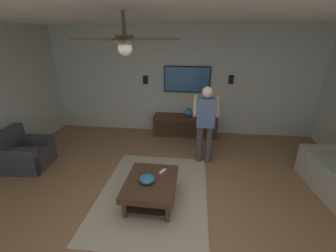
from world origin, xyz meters
The scene contains 15 objects.
ground_plane centered at (0.00, 0.00, 0.00)m, with size 8.46×8.46×0.00m, color olive.
wall_back_tv centered at (3.22, 0.00, 1.40)m, with size 0.10×7.25×2.81m, color #B2B7AD.
ceiling_slab centered at (0.00, 0.00, 2.86)m, with size 6.55×7.25×0.10m, color white.
area_rug centered at (0.33, 0.24, 0.01)m, with size 2.45×1.82×0.01m, color tan.
armchair centered at (0.87, 3.02, 0.28)m, with size 0.87×0.88×0.82m.
coffee_table centered at (0.13, 0.24, 0.30)m, with size 1.00×0.80×0.40m.
media_console centered at (2.89, -0.16, 0.28)m, with size 0.45×1.70×0.55m.
tv centered at (3.13, -0.16, 1.48)m, with size 0.05×1.21×0.68m.
person_standing centered at (1.54, -0.63, 0.93)m, with size 0.53×0.53×1.64m.
bowl centered at (0.09, 0.29, 0.46)m, with size 0.25×0.25×0.11m, color teal.
remote_white centered at (0.40, 0.09, 0.41)m, with size 0.15×0.04×0.02m, color white.
vase_round centered at (2.89, -0.25, 0.66)m, with size 0.22×0.22×0.22m, color teal.
wall_speaker_left centered at (3.14, -1.29, 1.50)m, with size 0.06×0.12×0.22m, color black.
wall_speaker_right centered at (3.14, 0.95, 1.45)m, with size 0.06×0.12×0.22m, color black.
ceiling_fan centered at (-0.28, 0.40, 2.48)m, with size 1.20×1.20×0.46m.
Camera 1 is at (-2.82, -0.40, 2.53)m, focal length 24.08 mm.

